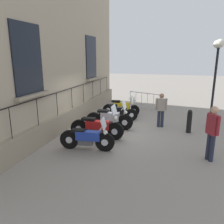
# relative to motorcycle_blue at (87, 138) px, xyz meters

# --- Properties ---
(ground_plane) EXTENTS (60.00, 60.00, 0.00)m
(ground_plane) POSITION_rel_motorcycle_blue_xyz_m (0.09, 2.43, -0.44)
(ground_plane) COLOR gray
(building_facade) EXTENTS (0.82, 12.82, 7.59)m
(building_facade) POSITION_rel_motorcycle_blue_xyz_m (-2.17, 2.43, 3.23)
(building_facade) COLOR tan
(building_facade) RESTS_ON ground_plane
(motorcycle_blue) EXTENTS (1.98, 0.61, 1.20)m
(motorcycle_blue) POSITION_rel_motorcycle_blue_xyz_m (0.00, 0.00, 0.00)
(motorcycle_blue) COLOR black
(motorcycle_blue) RESTS_ON ground_plane
(motorcycle_red) EXTENTS (2.23, 0.69, 1.40)m
(motorcycle_red) POSITION_rel_motorcycle_blue_xyz_m (-0.07, 1.19, 0.02)
(motorcycle_red) COLOR black
(motorcycle_red) RESTS_ON ground_plane
(motorcycle_silver) EXTENTS (2.19, 0.70, 1.33)m
(motorcycle_silver) POSITION_rel_motorcycle_blue_xyz_m (0.07, 2.45, 0.03)
(motorcycle_silver) COLOR black
(motorcycle_silver) RESTS_ON ground_plane
(motorcycle_black) EXTENTS (1.90, 0.84, 1.45)m
(motorcycle_black) POSITION_rel_motorcycle_blue_xyz_m (0.17, 3.74, 0.01)
(motorcycle_black) COLOR black
(motorcycle_black) RESTS_ON ground_plane
(motorcycle_yellow) EXTENTS (2.05, 0.57, 1.09)m
(motorcycle_yellow) POSITION_rel_motorcycle_blue_xyz_m (0.02, 4.86, -0.02)
(motorcycle_yellow) COLOR black
(motorcycle_yellow) RESTS_ON ground_plane
(lamppost) EXTENTS (0.36, 1.06, 3.92)m
(lamppost) POSITION_rel_motorcycle_blue_xyz_m (4.49, 3.97, 2.58)
(lamppost) COLOR black
(lamppost) RESTS_ON ground_plane
(crowd_barrier) EXTENTS (1.96, 0.81, 1.05)m
(crowd_barrier) POSITION_rel_motorcycle_blue_xyz_m (1.05, 6.60, 0.13)
(crowd_barrier) COLOR #B7B7BF
(crowd_barrier) RESTS_ON ground_plane
(bollard) EXTENTS (0.21, 0.21, 1.02)m
(bollard) POSITION_rel_motorcycle_blue_xyz_m (3.52, 2.92, 0.08)
(bollard) COLOR black
(bollard) RESTS_ON ground_plane
(pedestrian_standing) EXTENTS (0.52, 0.27, 1.59)m
(pedestrian_standing) POSITION_rel_motorcycle_blue_xyz_m (2.27, 3.36, 0.46)
(pedestrian_standing) COLOR #23283D
(pedestrian_standing) RESTS_ON ground_plane
(pedestrian_walking) EXTENTS (0.38, 0.46, 1.78)m
(pedestrian_walking) POSITION_rel_motorcycle_blue_xyz_m (4.05, 0.35, 0.58)
(pedestrian_walking) COLOR #23283D
(pedestrian_walking) RESTS_ON ground_plane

